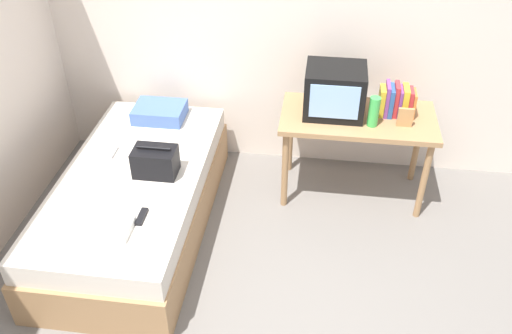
# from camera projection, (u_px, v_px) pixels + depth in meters

# --- Properties ---
(wall_back) EXTENTS (5.20, 0.10, 2.60)m
(wall_back) POSITION_uv_depth(u_px,v_px,m) (293.00, 14.00, 4.18)
(wall_back) COLOR beige
(wall_back) RESTS_ON ground
(bed) EXTENTS (1.00, 2.00, 0.51)m
(bed) POSITION_uv_depth(u_px,v_px,m) (137.00, 200.00, 4.01)
(bed) COLOR #9E754C
(bed) RESTS_ON ground
(desk) EXTENTS (1.16, 0.60, 0.72)m
(desk) POSITION_uv_depth(u_px,v_px,m) (357.00, 126.00, 4.13)
(desk) COLOR #9E754C
(desk) RESTS_ON ground
(tv) EXTENTS (0.44, 0.39, 0.36)m
(tv) POSITION_uv_depth(u_px,v_px,m) (335.00, 91.00, 4.02)
(tv) COLOR black
(tv) RESTS_ON desk
(water_bottle) EXTENTS (0.08, 0.08, 0.23)m
(water_bottle) POSITION_uv_depth(u_px,v_px,m) (374.00, 112.00, 3.90)
(water_bottle) COLOR green
(water_bottle) RESTS_ON desk
(book_row) EXTENTS (0.26, 0.17, 0.25)m
(book_row) POSITION_uv_depth(u_px,v_px,m) (396.00, 101.00, 4.03)
(book_row) COLOR gold
(book_row) RESTS_ON desk
(picture_frame) EXTENTS (0.11, 0.02, 0.15)m
(picture_frame) POSITION_uv_depth(u_px,v_px,m) (405.00, 117.00, 3.92)
(picture_frame) COLOR #B27F4C
(picture_frame) RESTS_ON desk
(pillow) EXTENTS (0.40, 0.31, 0.11)m
(pillow) POSITION_uv_depth(u_px,v_px,m) (160.00, 112.00, 4.43)
(pillow) COLOR #4766AD
(pillow) RESTS_ON bed
(handbag) EXTENTS (0.30, 0.20, 0.22)m
(handbag) POSITION_uv_depth(u_px,v_px,m) (155.00, 161.00, 3.80)
(handbag) COLOR black
(handbag) RESTS_ON bed
(magazine) EXTENTS (0.21, 0.29, 0.01)m
(magazine) POSITION_uv_depth(u_px,v_px,m) (91.00, 205.00, 3.57)
(magazine) COLOR white
(magazine) RESTS_ON bed
(remote_dark) EXTENTS (0.04, 0.16, 0.02)m
(remote_dark) POSITION_uv_depth(u_px,v_px,m) (142.00, 217.00, 3.47)
(remote_dark) COLOR black
(remote_dark) RESTS_ON bed
(remote_silver) EXTENTS (0.04, 0.14, 0.02)m
(remote_silver) POSITION_uv_depth(u_px,v_px,m) (113.00, 152.00, 4.05)
(remote_silver) COLOR #B7B7BC
(remote_silver) RESTS_ON bed
(folded_towel) EXTENTS (0.28, 0.22, 0.05)m
(folded_towel) POSITION_uv_depth(u_px,v_px,m) (109.00, 228.00, 3.36)
(folded_towel) COLOR white
(folded_towel) RESTS_ON bed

